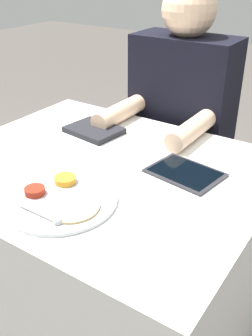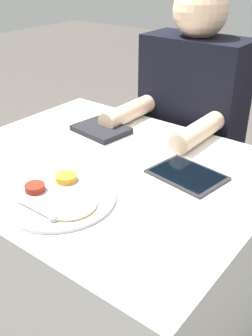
{
  "view_description": "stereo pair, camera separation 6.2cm",
  "coord_description": "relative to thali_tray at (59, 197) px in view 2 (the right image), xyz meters",
  "views": [
    {
      "loc": [
        0.66,
        -0.84,
        1.35
      ],
      "look_at": [
        0.14,
        -0.06,
        0.84
      ],
      "focal_mm": 42.0,
      "sensor_mm": 36.0,
      "label": 1
    },
    {
      "loc": [
        0.71,
        -0.8,
        1.35
      ],
      "look_at": [
        0.14,
        -0.06,
        0.84
      ],
      "focal_mm": 42.0,
      "sensor_mm": 36.0,
      "label": 2
    }
  ],
  "objects": [
    {
      "name": "ground_plane",
      "position": [
        -0.03,
        0.22,
        -0.78
      ],
      "size": [
        12.0,
        12.0,
        0.0
      ],
      "primitive_type": "plane",
      "color": "#4C4742"
    },
    {
      "name": "dining_table",
      "position": [
        -0.03,
        0.22,
        -0.4
      ],
      "size": [
        0.99,
        0.82,
        0.78
      ],
      "color": "silver",
      "rests_on": "ground_plane"
    },
    {
      "name": "thali_tray",
      "position": [
        0.0,
        0.0,
        0.0
      ],
      "size": [
        0.3,
        0.3,
        0.03
      ],
      "color": "#B7BABF",
      "rests_on": "dining_table"
    },
    {
      "name": "red_notebook",
      "position": [
        -0.2,
        0.4,
        0.0
      ],
      "size": [
        0.2,
        0.17,
        0.02
      ],
      "color": "silver",
      "rests_on": "dining_table"
    },
    {
      "name": "tablet_device",
      "position": [
        0.21,
        0.31,
        -0.0
      ],
      "size": [
        0.23,
        0.18,
        0.01
      ],
      "color": "#28282D",
      "rests_on": "dining_table"
    },
    {
      "name": "person_diner",
      "position": [
        -0.04,
        0.77,
        -0.18
      ],
      "size": [
        0.4,
        0.48,
        1.27
      ],
      "color": "black",
      "rests_on": "ground_plane"
    }
  ]
}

